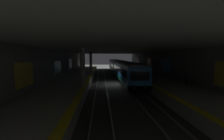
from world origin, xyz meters
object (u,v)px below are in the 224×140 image
bench_right_near (75,69)px  person_walking_mid (151,70)px  suitcase_rolling (147,73)px  trash_bin (173,79)px  backpack_on_floor (81,71)px  pillar_near (83,67)px  bench_right_mid (78,68)px  pillar_far (91,63)px  metro_train (119,67)px  bench_left_mid (147,70)px  person_waiting_near (143,67)px  bench_left_near (189,81)px  person_standing_far (186,78)px

bench_right_near → person_walking_mid: 17.72m
bench_right_near → suitcase_rolling: size_ratio=1.97×
trash_bin → backpack_on_floor: bearing=46.1°
pillar_near → person_walking_mid: bearing=-46.5°
bench_right_mid → backpack_on_floor: bench_right_mid is taller
trash_bin → suitcase_rolling: bearing=7.3°
pillar_far → bench_right_mid: (8.98, 4.18, -1.75)m
pillar_far → person_walking_mid: pillar_far is taller
metro_train → person_walking_mid: 8.62m
bench_left_mid → person_waiting_near: size_ratio=1.03×
pillar_near → bench_left_mid: 20.51m
person_waiting_near → bench_left_near: bearing=-179.7°
person_walking_mid → person_standing_far: 11.69m
pillar_far → bench_left_mid: bearing=-78.3°
metro_train → person_waiting_near: size_ratio=23.36×
pillar_near → person_waiting_near: pillar_near is taller
bench_left_near → suitcase_rolling: 10.93m
metro_train → trash_bin: 16.81m
person_waiting_near → person_walking_mid: (-6.94, 0.45, -0.04)m
metro_train → bench_left_mid: (-2.26, -6.33, -0.45)m
bench_left_mid → trash_bin: size_ratio=2.00×
bench_right_mid → metro_train: bearing=-110.7°
metro_train → bench_left_near: metro_train is taller
backpack_on_floor → bench_left_near: bearing=-137.3°
bench_left_near → bench_right_mid: size_ratio=1.00×
pillar_near → trash_bin: size_ratio=5.35×
bench_right_near → bench_right_mid: same height
bench_left_near → person_walking_mid: person_walking_mid is taller
backpack_on_floor → person_standing_far: bearing=-136.9°
person_standing_far → trash_bin: size_ratio=1.92×
pillar_near → pillar_far: bearing=0.0°
metro_train → person_standing_far: metro_train is taller
trash_bin → person_waiting_near: bearing=-2.2°
bench_left_mid → suitcase_rolling: (-5.42, 1.77, -0.24)m
person_standing_far → trash_bin: person_standing_far is taller
pillar_far → pillar_near: bearing=180.0°
bench_right_mid → trash_bin: bearing=-140.6°
backpack_on_floor → trash_bin: (-14.07, -14.64, 0.23)m
pillar_near → bench_left_mid: bearing=-39.1°
backpack_on_floor → trash_bin: size_ratio=0.47×
pillar_far → suitcase_rolling: (-2.76, -11.11, -1.99)m
bench_right_mid → trash_bin: 25.75m
pillar_near → person_standing_far: size_ratio=2.79×
pillar_near → backpack_on_floor: (16.35, 2.49, -2.08)m
metro_train → person_standing_far: bearing=-161.1°
pillar_near → person_standing_far: (0.04, -12.75, -1.39)m
bench_left_near → bench_right_mid: same height
person_standing_far → backpack_on_floor: bearing=43.1°
bench_left_near → person_waiting_near: bearing=0.3°
pillar_far → suitcase_rolling: bearing=-103.9°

